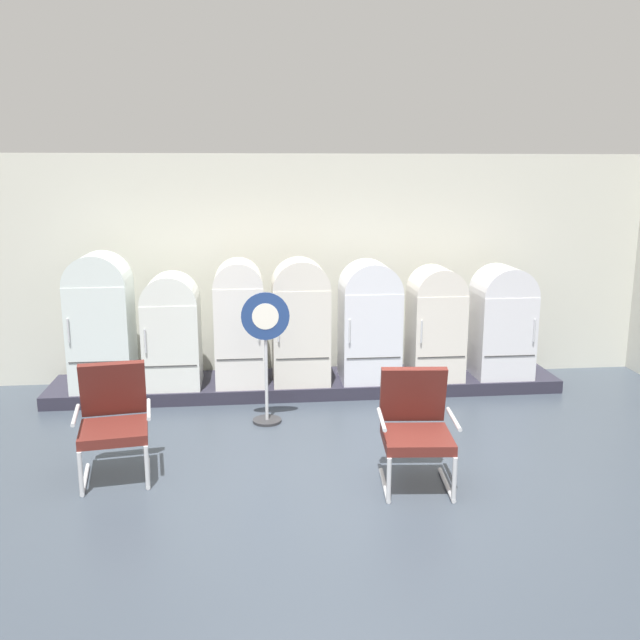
{
  "coord_description": "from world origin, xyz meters",
  "views": [
    {
      "loc": [
        -0.7,
        -5.27,
        2.75
      ],
      "look_at": [
        0.14,
        2.75,
        0.97
      ],
      "focal_mm": 38.46,
      "sensor_mm": 36.0,
      "label": 1
    }
  ],
  "objects": [
    {
      "name": "ground",
      "position": [
        0.0,
        0.0,
        -0.03
      ],
      "size": [
        12.0,
        10.0,
        0.05
      ],
      "primitive_type": "cube",
      "color": "#37404B"
    },
    {
      "name": "back_wall",
      "position": [
        0.0,
        3.66,
        1.49
      ],
      "size": [
        11.76,
        0.12,
        2.95
      ],
      "color": "silver",
      "rests_on": "ground"
    },
    {
      "name": "display_plinth",
      "position": [
        0.0,
        3.02,
        0.08
      ],
      "size": [
        6.35,
        0.95,
        0.16
      ],
      "primitive_type": "cube",
      "color": "#2A2937",
      "rests_on": "ground"
    },
    {
      "name": "refrigerator_0",
      "position": [
        -2.47,
        2.91,
        1.02
      ],
      "size": [
        0.72,
        0.66,
        1.64
      ],
      "color": "white",
      "rests_on": "display_plinth"
    },
    {
      "name": "refrigerator_1",
      "position": [
        -1.64,
        2.9,
        0.88
      ],
      "size": [
        0.66,
        0.65,
        1.38
      ],
      "color": "white",
      "rests_on": "display_plinth"
    },
    {
      "name": "refrigerator_2",
      "position": [
        -0.83,
        2.92,
        0.97
      ],
      "size": [
        0.59,
        0.69,
        1.52
      ],
      "color": "white",
      "rests_on": "display_plinth"
    },
    {
      "name": "refrigerator_3",
      "position": [
        -0.09,
        2.88,
        0.97
      ],
      "size": [
        0.69,
        0.61,
        1.54
      ],
      "color": "silver",
      "rests_on": "display_plinth"
    },
    {
      "name": "refrigerator_4",
      "position": [
        0.77,
        2.92,
        0.94
      ],
      "size": [
        0.72,
        0.68,
        1.49
      ],
      "color": "white",
      "rests_on": "display_plinth"
    },
    {
      "name": "refrigerator_5",
      "position": [
        1.61,
        2.9,
        0.9
      ],
      "size": [
        0.64,
        0.65,
        1.41
      ],
      "color": "silver",
      "rests_on": "display_plinth"
    },
    {
      "name": "refrigerator_6",
      "position": [
        2.48,
        2.91,
        0.9
      ],
      "size": [
        0.7,
        0.67,
        1.41
      ],
      "color": "white",
      "rests_on": "display_plinth"
    },
    {
      "name": "armchair_left",
      "position": [
        -1.96,
        0.77,
        0.55
      ],
      "size": [
        0.73,
        0.79,
        1.02
      ],
      "color": "silver",
      "rests_on": "ground"
    },
    {
      "name": "armchair_right",
      "position": [
        0.73,
        0.32,
        0.55
      ],
      "size": [
        0.71,
        0.76,
        1.02
      ],
      "color": "silver",
      "rests_on": "ground"
    },
    {
      "name": "sign_stand",
      "position": [
        -0.54,
        1.93,
        0.77
      ],
      "size": [
        0.52,
        0.32,
        1.47
      ],
      "color": "#2D2D30",
      "rests_on": "ground"
    }
  ]
}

